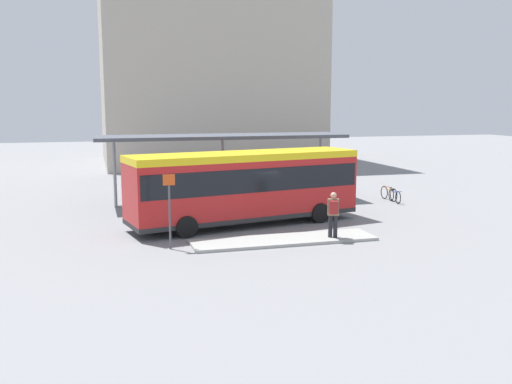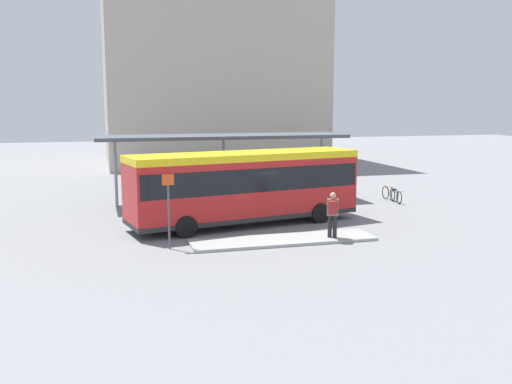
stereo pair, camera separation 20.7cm
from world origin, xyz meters
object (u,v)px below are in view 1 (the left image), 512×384
object	(u,v)px
city_bus	(245,183)
bicycle_blue	(395,196)
pedestrian_waiting	(333,212)
bicycle_orange	(389,193)
platform_sign	(170,208)
potted_planter_near_shelter	(148,200)

from	to	relation	value
city_bus	bicycle_blue	xyz separation A→B (m)	(9.35, 3.32, -1.53)
city_bus	pedestrian_waiting	size ratio (longest dim) A/B	5.91
city_bus	bicycle_orange	size ratio (longest dim) A/B	6.03
bicycle_blue	city_bus	bearing A→B (deg)	-63.58
pedestrian_waiting	bicycle_blue	bearing A→B (deg)	-24.67
platform_sign	pedestrian_waiting	bearing A→B (deg)	-3.72
pedestrian_waiting	bicycle_blue	xyz separation A→B (m)	(6.78, 7.14, -0.80)
bicycle_orange	potted_planter_near_shelter	distance (m)	13.36
bicycle_blue	platform_sign	distance (m)	14.80
pedestrian_waiting	potted_planter_near_shelter	world-z (taller)	pedestrian_waiting
pedestrian_waiting	bicycle_orange	world-z (taller)	pedestrian_waiting
bicycle_blue	bicycle_orange	xyz separation A→B (m)	(0.05, 0.73, 0.03)
bicycle_blue	platform_sign	xyz separation A→B (m)	(-13.13, -6.73, 1.20)
bicycle_orange	platform_sign	bearing A→B (deg)	118.54
pedestrian_waiting	city_bus	bearing A→B (deg)	52.69
city_bus	potted_planter_near_shelter	bearing A→B (deg)	128.68
bicycle_blue	bicycle_orange	distance (m)	0.73
potted_planter_near_shelter	platform_sign	distance (m)	6.76
city_bus	bicycle_orange	xyz separation A→B (m)	(9.40, 4.05, -1.51)
bicycle_blue	potted_planter_near_shelter	bearing A→B (deg)	-83.04
bicycle_orange	platform_sign	xyz separation A→B (m)	(-13.18, -7.46, 1.18)
city_bus	potted_planter_near_shelter	world-z (taller)	city_bus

